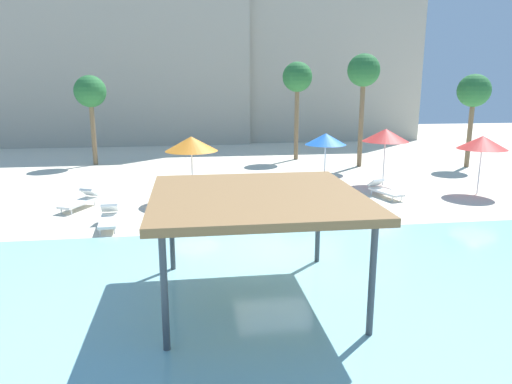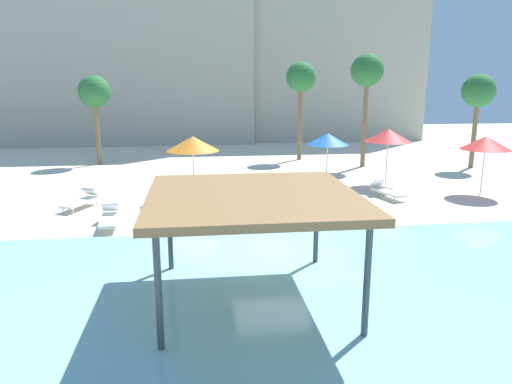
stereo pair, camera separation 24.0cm
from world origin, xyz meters
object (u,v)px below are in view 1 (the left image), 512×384
Objects in this scene: beach_umbrella_blue_1 at (326,139)px; palm_tree_2 at (90,93)px; lounge_chair_3 at (109,218)px; shade_pavilion at (257,200)px; palm_tree_3 at (364,73)px; palm_tree_1 at (474,92)px; beach_umbrella_red_4 at (386,135)px; lounge_chair_0 at (384,190)px; beach_umbrella_orange_3 at (191,144)px; palm_tree_0 at (297,79)px; lounge_chair_2 at (81,200)px; beach_umbrella_red_0 at (482,143)px.

beach_umbrella_blue_1 is 0.49× the size of palm_tree_2.
palm_tree_2 is at bearing -172.40° from lounge_chair_3.
beach_umbrella_blue_1 is (4.90, 11.34, -0.05)m from shade_pavilion.
shade_pavilion is at bearing -117.14° from palm_tree_3.
palm_tree_1 is 22.69m from palm_tree_2.
beach_umbrella_red_4 is (8.04, 11.73, 0.04)m from shade_pavilion.
palm_tree_1 reaches higher than lounge_chair_0.
palm_tree_1 is 1.01× the size of palm_tree_2.
beach_umbrella_blue_1 is at bearing -172.94° from beach_umbrella_red_4.
beach_umbrella_orange_3 is 17.62m from palm_tree_1.
palm_tree_2 is at bearing 110.25° from shade_pavilion.
palm_tree_0 reaches higher than lounge_chair_3.
beach_umbrella_blue_1 is at bearing 13.23° from beach_umbrella_orange_3.
palm_tree_3 reaches higher than beach_umbrella_red_4.
beach_umbrella_blue_1 is 9.18m from palm_tree_0.
shade_pavilion reaches higher than lounge_chair_0.
palm_tree_3 is at bearing 62.86° from shade_pavilion.
shade_pavilion is 11.87m from lounge_chair_0.
palm_tree_0 reaches higher than beach_umbrella_blue_1.
palm_tree_2 is (-1.34, 10.64, 4.02)m from lounge_chair_2.
palm_tree_0 is 12.78m from palm_tree_2.
palm_tree_3 is at bearing 82.84° from beach_umbrella_red_4.
beach_umbrella_red_0 is 4.31m from beach_umbrella_red_4.
palm_tree_3 is at bearing -43.86° from palm_tree_0.
palm_tree_2 is 16.28m from palm_tree_3.
lounge_chair_0 is (8.48, -0.56, -2.14)m from beach_umbrella_orange_3.
palm_tree_1 is at bearing 111.34° from lounge_chair_3.
beach_umbrella_red_4 is 1.42× the size of lounge_chair_2.
lounge_chair_0 is 0.30× the size of palm_tree_3.
palm_tree_0 is (11.41, 10.94, 4.84)m from lounge_chair_2.
lounge_chair_2 is (-13.02, -0.16, 0.00)m from lounge_chair_0.
beach_umbrella_blue_1 is at bearing -93.65° from palm_tree_0.
palm_tree_1 is (7.98, 6.55, 4.08)m from lounge_chair_0.
beach_umbrella_blue_1 reaches higher than lounge_chair_2.
beach_umbrella_red_0 is 1.00× the size of beach_umbrella_blue_1.
beach_umbrella_red_4 is 1.44× the size of lounge_chair_3.
palm_tree_0 is at bearing 136.14° from palm_tree_3.
lounge_chair_0 is at bearing -140.62° from palm_tree_1.
lounge_chair_3 is (-11.48, -2.90, 0.00)m from lounge_chair_0.
beach_umbrella_orange_3 is 12.60m from palm_tree_0.
palm_tree_1 is at bearing 30.44° from beach_umbrella_red_4.
beach_umbrella_red_0 is 16.36m from lounge_chair_3.
beach_umbrella_blue_1 is at bearing -156.05° from palm_tree_1.
palm_tree_3 is (8.70, 16.96, 3.06)m from shade_pavilion.
beach_umbrella_blue_1 is 14.96m from palm_tree_2.
palm_tree_3 is at bearing 35.10° from beach_umbrella_orange_3.
palm_tree_3 is (15.99, -2.81, 1.15)m from palm_tree_2.
palm_tree_0 is at bearing 107.19° from beach_umbrella_red_4.
beach_umbrella_red_4 is (-3.53, 2.47, 0.11)m from beach_umbrella_red_0.
lounge_chair_0 is at bearing 99.61° from lounge_chair_3.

